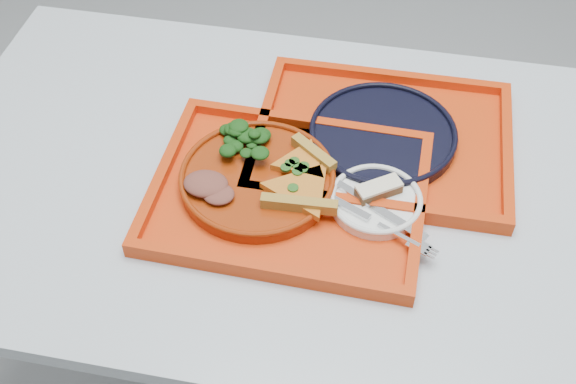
% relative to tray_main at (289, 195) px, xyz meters
% --- Properties ---
extents(table, '(1.60, 0.80, 0.75)m').
position_rel_tray_main_xyz_m(table, '(0.15, 0.04, -0.08)').
color(table, '#B5BDCB').
rests_on(table, ground).
extents(tray_main, '(0.46, 0.36, 0.01)m').
position_rel_tray_main_xyz_m(tray_main, '(0.00, 0.00, 0.00)').
color(tray_main, red).
rests_on(tray_main, table).
extents(tray_far, '(0.45, 0.35, 0.01)m').
position_rel_tray_main_xyz_m(tray_far, '(0.14, 0.16, 0.00)').
color(tray_far, red).
rests_on(tray_far, table).
extents(dinner_plate, '(0.26, 0.26, 0.02)m').
position_rel_tray_main_xyz_m(dinner_plate, '(-0.05, 0.01, 0.02)').
color(dinner_plate, maroon).
rests_on(dinner_plate, tray_main).
extents(side_plate, '(0.15, 0.15, 0.01)m').
position_rel_tray_main_xyz_m(side_plate, '(0.14, 0.00, 0.01)').
color(side_plate, white).
rests_on(side_plate, tray_main).
extents(navy_plate, '(0.26, 0.26, 0.02)m').
position_rel_tray_main_xyz_m(navy_plate, '(0.14, 0.16, 0.01)').
color(navy_plate, black).
rests_on(navy_plate, tray_far).
extents(pizza_slice_a, '(0.13, 0.15, 0.02)m').
position_rel_tray_main_xyz_m(pizza_slice_a, '(0.02, -0.01, 0.03)').
color(pizza_slice_a, gold).
rests_on(pizza_slice_a, dinner_plate).
extents(pizza_slice_b, '(0.14, 0.14, 0.02)m').
position_rel_tray_main_xyz_m(pizza_slice_b, '(0.01, 0.05, 0.03)').
color(pizza_slice_b, gold).
rests_on(pizza_slice_b, dinner_plate).
extents(salad_heap, '(0.09, 0.08, 0.04)m').
position_rel_tray_main_xyz_m(salad_heap, '(-0.09, 0.07, 0.04)').
color(salad_heap, black).
rests_on(salad_heap, dinner_plate).
extents(meat_portion, '(0.07, 0.06, 0.02)m').
position_rel_tray_main_xyz_m(meat_portion, '(-0.13, -0.03, 0.04)').
color(meat_portion, brown).
rests_on(meat_portion, dinner_plate).
extents(dessert_bar, '(0.08, 0.07, 0.02)m').
position_rel_tray_main_xyz_m(dessert_bar, '(0.15, 0.01, 0.03)').
color(dessert_bar, '#522F1B').
rests_on(dessert_bar, side_plate).
extents(knife, '(0.17, 0.11, 0.01)m').
position_rel_tray_main_xyz_m(knife, '(0.15, -0.02, 0.02)').
color(knife, silver).
rests_on(knife, side_plate).
extents(fork, '(0.18, 0.10, 0.01)m').
position_rel_tray_main_xyz_m(fork, '(0.15, -0.05, 0.02)').
color(fork, silver).
rests_on(fork, side_plate).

